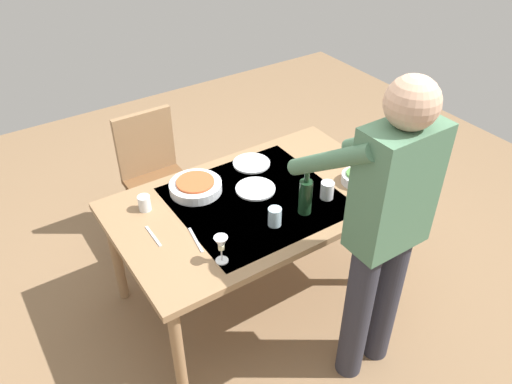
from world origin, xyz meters
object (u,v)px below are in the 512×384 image
(dining_table, at_px, (256,209))
(dinner_plate_near, at_px, (255,189))
(wine_glass_left, at_px, (221,245))
(dinner_plate_far, at_px, (251,163))
(serving_bowl_pasta, at_px, (196,186))
(chair_near, at_px, (154,170))
(water_cup_near_right, at_px, (144,203))
(wine_bottle, at_px, (305,196))
(person_server, at_px, (384,225))
(water_cup_near_left, at_px, (275,217))
(water_cup_far_left, at_px, (327,190))
(side_bowl_salad, at_px, (357,178))

(dining_table, relative_size, dinner_plate_near, 6.92)
(wine_glass_left, distance_m, dinner_plate_near, 0.62)
(dinner_plate_far, bearing_deg, serving_bowl_pasta, 8.20)
(chair_near, bearing_deg, dinner_plate_far, 128.12)
(serving_bowl_pasta, height_order, dinner_plate_far, serving_bowl_pasta)
(chair_near, height_order, water_cup_near_right, chair_near)
(chair_near, bearing_deg, wine_bottle, 110.43)
(person_server, height_order, wine_glass_left, person_server)
(chair_near, distance_m, person_server, 1.73)
(water_cup_near_left, bearing_deg, wine_bottle, 179.11)
(chair_near, xyz_separation_m, dinner_plate_far, (-0.43, 0.55, 0.20))
(person_server, xyz_separation_m, water_cup_far_left, (-0.14, -0.54, -0.19))
(person_server, xyz_separation_m, wine_bottle, (0.05, -0.51, -0.13))
(wine_glass_left, bearing_deg, water_cup_near_left, -167.00)
(chair_near, distance_m, serving_bowl_pasta, 0.65)
(person_server, height_order, water_cup_near_left, person_server)
(wine_glass_left, height_order, water_cup_near_right, wine_glass_left)
(person_server, distance_m, serving_bowl_pasta, 1.11)
(wine_bottle, distance_m, water_cup_near_right, 0.87)
(chair_near, bearing_deg, wine_glass_left, 82.62)
(dining_table, bearing_deg, dinner_plate_near, -121.27)
(chair_near, relative_size, water_cup_near_left, 8.81)
(serving_bowl_pasta, height_order, dinner_plate_near, serving_bowl_pasta)
(chair_near, relative_size, dinner_plate_near, 3.96)
(water_cup_near_left, xyz_separation_m, serving_bowl_pasta, (0.20, -0.49, -0.02))
(wine_glass_left, distance_m, side_bowl_salad, 1.00)
(dining_table, bearing_deg, chair_near, -73.55)
(chair_near, relative_size, serving_bowl_pasta, 3.03)
(person_server, distance_m, water_cup_near_right, 1.27)
(person_server, bearing_deg, dinner_plate_near, -79.29)
(chair_near, height_order, water_cup_near_left, chair_near)
(dinner_plate_near, bearing_deg, wine_bottle, 108.82)
(chair_near, distance_m, dinner_plate_near, 0.87)
(person_server, bearing_deg, serving_bowl_pasta, -65.93)
(serving_bowl_pasta, bearing_deg, side_bowl_salad, 151.76)
(dining_table, xyz_separation_m, dinner_plate_far, (-0.18, -0.32, 0.07))
(wine_bottle, xyz_separation_m, water_cup_near_left, (0.20, -0.00, -0.06))
(water_cup_near_right, distance_m, dinner_plate_far, 0.73)
(dining_table, distance_m, wine_glass_left, 0.55)
(water_cup_near_left, height_order, water_cup_near_right, water_cup_near_left)
(wine_bottle, height_order, water_cup_near_right, wine_bottle)
(side_bowl_salad, bearing_deg, water_cup_near_right, -21.29)
(chair_near, xyz_separation_m, side_bowl_salad, (-0.84, 1.05, 0.23))
(dining_table, relative_size, dinner_plate_far, 6.92)
(serving_bowl_pasta, xyz_separation_m, dinner_plate_far, (-0.42, -0.06, -0.03))
(wine_glass_left, height_order, water_cup_near_left, wine_glass_left)
(person_server, distance_m, water_cup_far_left, 0.59)
(chair_near, relative_size, water_cup_far_left, 8.98)
(wine_glass_left, xyz_separation_m, serving_bowl_pasta, (-0.17, -0.58, -0.07))
(dining_table, height_order, wine_bottle, wine_bottle)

